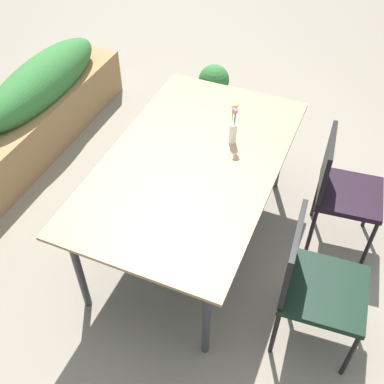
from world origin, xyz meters
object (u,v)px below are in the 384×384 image
chair_near_left (313,280)px  flower_vase (233,127)px  dining_table (192,167)px  potted_plant (214,86)px  chair_near_right (341,186)px

chair_near_left → flower_vase: flower_vase is taller
chair_near_left → flower_vase: 1.07m
dining_table → potted_plant: (1.64, 0.46, -0.49)m
dining_table → chair_near_right: 1.02m
dining_table → chair_near_left: size_ratio=1.98×
dining_table → potted_plant: bearing=15.8°
chair_near_right → flower_vase: flower_vase is taller
chair_near_left → chair_near_right: 0.81m
dining_table → potted_plant: 1.77m
dining_table → flower_vase: bearing=-32.1°
potted_plant → flower_vase: bearing=-155.0°
dining_table → chair_near_left: 1.02m
chair_near_right → dining_table: bearing=-72.7°
flower_vase → potted_plant: flower_vase is taller
chair_near_left → potted_plant: 2.49m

